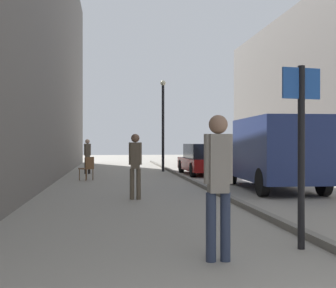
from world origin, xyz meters
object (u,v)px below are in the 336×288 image
(pedestrian_far_crossing, at_px, (135,162))
(cafe_chair_near_window, at_px, (88,167))
(street_sign_post, at_px, (301,140))
(pedestrian_mid_block, at_px, (87,154))
(delivery_van, at_px, (272,151))
(lamp_post, at_px, (163,119))
(parked_car, at_px, (204,159))
(pedestrian_main_foreground, at_px, (218,177))

(pedestrian_far_crossing, xyz_separation_m, cafe_chair_near_window, (-1.56, 6.08, -0.46))
(street_sign_post, height_order, cafe_chair_near_window, street_sign_post)
(pedestrian_mid_block, xyz_separation_m, cafe_chair_near_window, (0.21, -3.73, -0.42))
(pedestrian_far_crossing, height_order, delivery_van, delivery_van)
(delivery_van, xyz_separation_m, lamp_post, (-2.46, 9.11, 1.49))
(delivery_van, height_order, lamp_post, lamp_post)
(street_sign_post, bearing_deg, pedestrian_far_crossing, -79.09)
(delivery_van, relative_size, street_sign_post, 2.06)
(pedestrian_far_crossing, relative_size, delivery_van, 0.33)
(pedestrian_mid_block, distance_m, cafe_chair_near_window, 3.76)
(parked_car, relative_size, lamp_post, 0.89)
(pedestrian_main_foreground, height_order, lamp_post, lamp_post)
(pedestrian_main_foreground, xyz_separation_m, delivery_van, (3.81, 8.11, 0.15))
(lamp_post, bearing_deg, pedestrian_mid_block, -162.12)
(pedestrian_far_crossing, bearing_deg, street_sign_post, -61.44)
(pedestrian_mid_block, bearing_deg, delivery_van, -65.15)
(pedestrian_main_foreground, distance_m, lamp_post, 17.35)
(pedestrian_mid_block, distance_m, parked_car, 5.60)
(parked_car, xyz_separation_m, cafe_chair_near_window, (-5.26, -2.57, -0.17))
(delivery_van, distance_m, parked_car, 6.79)
(pedestrian_mid_block, height_order, pedestrian_far_crossing, pedestrian_far_crossing)
(pedestrian_far_crossing, bearing_deg, pedestrian_main_foreground, -74.53)
(parked_car, height_order, cafe_chair_near_window, parked_car)
(pedestrian_far_crossing, bearing_deg, parked_car, 75.71)
(parked_car, bearing_deg, lamp_post, 123.70)
(delivery_van, bearing_deg, street_sign_post, -105.64)
(pedestrian_mid_block, xyz_separation_m, street_sign_post, (3.80, -15.51, 0.58))
(street_sign_post, height_order, lamp_post, lamp_post)
(pedestrian_main_foreground, bearing_deg, street_sign_post, -159.59)
(parked_car, bearing_deg, delivery_van, -83.93)
(street_sign_post, xyz_separation_m, lamp_post, (0.02, 16.74, 1.18))
(pedestrian_main_foreground, xyz_separation_m, pedestrian_far_crossing, (-0.71, 6.18, -0.07))
(pedestrian_far_crossing, height_order, lamp_post, lamp_post)
(lamp_post, xyz_separation_m, cafe_chair_near_window, (-3.61, -4.96, -2.18))
(pedestrian_mid_block, bearing_deg, parked_car, -25.73)
(pedestrian_mid_block, distance_m, street_sign_post, 15.98)
(delivery_van, relative_size, cafe_chair_near_window, 5.69)
(delivery_van, height_order, parked_car, delivery_van)
(pedestrian_far_crossing, relative_size, parked_car, 0.41)
(parked_car, relative_size, street_sign_post, 1.63)
(pedestrian_main_foreground, xyz_separation_m, lamp_post, (1.35, 17.22, 1.65))
(pedestrian_far_crossing, distance_m, street_sign_post, 6.08)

